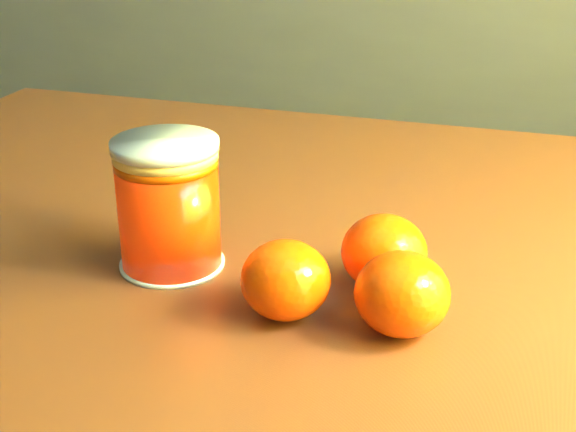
% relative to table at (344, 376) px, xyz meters
% --- Properties ---
extents(kitchen_counter, '(3.15, 0.60, 0.90)m').
position_rel_table_xyz_m(kitchen_counter, '(-0.97, 1.38, -0.26)').
color(kitchen_counter, '#55545A').
rests_on(kitchen_counter, ground).
extents(table, '(1.09, 0.78, 0.81)m').
position_rel_table_xyz_m(table, '(0.00, 0.00, 0.00)').
color(table, brown).
rests_on(table, ground).
extents(juice_glass, '(0.08, 0.08, 0.10)m').
position_rel_table_xyz_m(juice_glass, '(-0.13, -0.04, 0.15)').
color(juice_glass, '#FE2C05').
rests_on(juice_glass, table).
extents(orange_front, '(0.06, 0.06, 0.05)m').
position_rel_table_xyz_m(orange_front, '(0.03, -0.03, 0.13)').
color(orange_front, '#FF4705').
rests_on(orange_front, table).
extents(orange_back, '(0.06, 0.06, 0.05)m').
position_rel_table_xyz_m(orange_back, '(0.06, -0.08, 0.13)').
color(orange_back, '#FF4705').
rests_on(orange_back, table).
extents(orange_extra, '(0.08, 0.08, 0.05)m').
position_rel_table_xyz_m(orange_extra, '(-0.02, -0.09, 0.13)').
color(orange_extra, '#FF4705').
rests_on(orange_extra, table).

